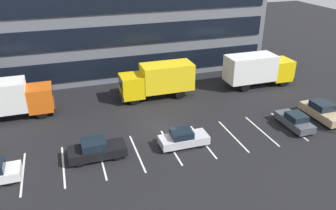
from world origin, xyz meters
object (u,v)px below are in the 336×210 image
object	(u,v)px
sedan_silver	(183,138)
sedan_black	(96,150)
sedan_charcoal	(295,121)
box_truck_orange	(7,98)
sedan_tan	(323,111)
box_truck_yellow	(258,69)
box_truck_yellow_all	(158,79)

from	to	relation	value
sedan_silver	sedan_black	distance (m)	6.90
sedan_black	sedan_charcoal	world-z (taller)	sedan_black
box_truck_orange	sedan_silver	bearing A→B (deg)	-35.00
sedan_black	sedan_tan	xyz separation A→B (m)	(20.87, -0.03, 0.02)
sedan_tan	box_truck_orange	bearing A→B (deg)	161.56
box_truck_yellow	sedan_tan	bearing A→B (deg)	-80.86
box_truck_orange	sedan_tan	xyz separation A→B (m)	(27.75, -9.25, -1.30)
box_truck_orange	sedan_tan	world-z (taller)	box_truck_orange
box_truck_yellow_all	box_truck_yellow	bearing A→B (deg)	-2.18
box_truck_yellow	sedan_silver	distance (m)	15.75
box_truck_yellow	sedan_tan	xyz separation A→B (m)	(1.46, -9.05, -1.34)
sedan_black	sedan_tan	distance (m)	20.87
box_truck_yellow	sedan_charcoal	world-z (taller)	box_truck_yellow
box_truck_yellow	sedan_tan	world-z (taller)	box_truck_yellow
box_truck_yellow_all	sedan_tan	world-z (taller)	box_truck_yellow_all
box_truck_yellow_all	box_truck_orange	distance (m)	14.59
box_truck_yellow_all	sedan_charcoal	size ratio (longest dim) A/B	2.01
box_truck_yellow	sedan_black	distance (m)	21.45
sedan_silver	sedan_charcoal	size ratio (longest dim) A/B	1.02
box_truck_orange	sedan_silver	size ratio (longest dim) A/B	1.99
box_truck_yellow_all	box_truck_orange	size ratio (longest dim) A/B	0.99
box_truck_yellow_all	box_truck_yellow	size ratio (longest dim) A/B	0.97
sedan_black	sedan_charcoal	xyz separation A→B (m)	(17.36, -0.63, -0.08)
box_truck_orange	box_truck_yellow	bearing A→B (deg)	-0.43
box_truck_yellow_all	sedan_black	xyz separation A→B (m)	(-7.71, -9.47, -1.30)
box_truck_yellow_all	box_truck_orange	xyz separation A→B (m)	(-14.59, -0.25, 0.02)
sedan_black	sedan_charcoal	size ratio (longest dim) A/B	1.12
sedan_tan	sedan_black	bearing A→B (deg)	179.92
box_truck_yellow_all	box_truck_orange	world-z (taller)	box_truck_orange
sedan_silver	box_truck_yellow	bearing A→B (deg)	36.99
box_truck_orange	sedan_silver	world-z (taller)	box_truck_orange
box_truck_orange	sedan_black	size ratio (longest dim) A/B	1.82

